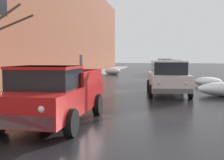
{
  "coord_description": "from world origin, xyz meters",
  "views": [
    {
      "loc": [
        1.53,
        -1.71,
        2.0
      ],
      "look_at": [
        -0.6,
        11.18,
        0.98
      ],
      "focal_mm": 46.54,
      "sensor_mm": 36.0,
      "label": 1
    }
  ],
  "objects_px": {
    "sedan_maroon_parked_far_down_block": "(163,69)",
    "suv_black_queued_behind_truck": "(165,65)",
    "suv_silver_parked_kerbside_mid": "(168,70)",
    "sedan_red_at_far_intersection": "(166,66)",
    "pickup_truck_red_approaching_near_lane": "(53,95)",
    "suv_white_parked_kerbside_close": "(168,76)"
  },
  "relations": [
    {
      "from": "sedan_maroon_parked_far_down_block",
      "to": "suv_black_queued_behind_truck",
      "type": "relative_size",
      "value": 0.95
    },
    {
      "from": "sedan_maroon_parked_far_down_block",
      "to": "suv_silver_parked_kerbside_mid",
      "type": "bearing_deg",
      "value": -87.92
    },
    {
      "from": "suv_black_queued_behind_truck",
      "to": "sedan_red_at_far_intersection",
      "type": "height_order",
      "value": "suv_black_queued_behind_truck"
    },
    {
      "from": "pickup_truck_red_approaching_near_lane",
      "to": "sedan_red_at_far_intersection",
      "type": "height_order",
      "value": "pickup_truck_red_approaching_near_lane"
    },
    {
      "from": "suv_white_parked_kerbside_close",
      "to": "sedan_red_at_far_intersection",
      "type": "relative_size",
      "value": 1.2
    },
    {
      "from": "pickup_truck_red_approaching_near_lane",
      "to": "sedan_maroon_parked_far_down_block",
      "type": "distance_m",
      "value": 23.44
    },
    {
      "from": "suv_silver_parked_kerbside_mid",
      "to": "sedan_red_at_far_intersection",
      "type": "relative_size",
      "value": 1.21
    },
    {
      "from": "suv_silver_parked_kerbside_mid",
      "to": "sedan_maroon_parked_far_down_block",
      "type": "bearing_deg",
      "value": 92.08
    },
    {
      "from": "sedan_red_at_far_intersection",
      "to": "sedan_maroon_parked_far_down_block",
      "type": "bearing_deg",
      "value": -92.44
    },
    {
      "from": "suv_white_parked_kerbside_close",
      "to": "suv_silver_parked_kerbside_mid",
      "type": "bearing_deg",
      "value": 88.27
    },
    {
      "from": "pickup_truck_red_approaching_near_lane",
      "to": "sedan_red_at_far_intersection",
      "type": "distance_m",
      "value": 35.2
    },
    {
      "from": "pickup_truck_red_approaching_near_lane",
      "to": "suv_black_queued_behind_truck",
      "type": "height_order",
      "value": "suv_black_queued_behind_truck"
    },
    {
      "from": "suv_silver_parked_kerbside_mid",
      "to": "suv_white_parked_kerbside_close",
      "type": "bearing_deg",
      "value": -91.73
    },
    {
      "from": "suv_white_parked_kerbside_close",
      "to": "sedan_maroon_parked_far_down_block",
      "type": "distance_m",
      "value": 15.66
    },
    {
      "from": "suv_black_queued_behind_truck",
      "to": "sedan_red_at_far_intersection",
      "type": "bearing_deg",
      "value": 87.43
    },
    {
      "from": "suv_white_parked_kerbside_close",
      "to": "suv_silver_parked_kerbside_mid",
      "type": "xyz_separation_m",
      "value": [
        0.24,
        7.94,
        -0.0
      ]
    },
    {
      "from": "suv_white_parked_kerbside_close",
      "to": "suv_black_queued_behind_truck",
      "type": "relative_size",
      "value": 1.07
    },
    {
      "from": "pickup_truck_red_approaching_near_lane",
      "to": "suv_black_queued_behind_truck",
      "type": "distance_m",
      "value": 29.04
    },
    {
      "from": "suv_silver_parked_kerbside_mid",
      "to": "sedan_red_at_far_intersection",
      "type": "height_order",
      "value": "suv_silver_parked_kerbside_mid"
    },
    {
      "from": "suv_white_parked_kerbside_close",
      "to": "pickup_truck_red_approaching_near_lane",
      "type": "bearing_deg",
      "value": -115.49
    },
    {
      "from": "pickup_truck_red_approaching_near_lane",
      "to": "sedan_maroon_parked_far_down_block",
      "type": "xyz_separation_m",
      "value": [
        3.54,
        23.17,
        -0.13
      ]
    },
    {
      "from": "sedan_maroon_parked_far_down_block",
      "to": "suv_white_parked_kerbside_close",
      "type": "bearing_deg",
      "value": -89.85
    }
  ]
}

